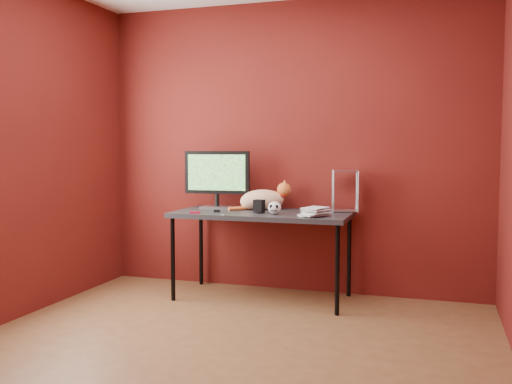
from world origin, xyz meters
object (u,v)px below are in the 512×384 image
(monitor, at_px, (217,176))
(book_stack, at_px, (309,164))
(speaker, at_px, (259,207))
(cat, at_px, (263,199))
(desk, at_px, (262,218))
(skull_mug, at_px, (275,208))

(monitor, bearing_deg, book_stack, -20.99)
(book_stack, bearing_deg, speaker, 175.16)
(monitor, bearing_deg, cat, 1.23)
(desk, relative_size, monitor, 2.51)
(skull_mug, xyz_separation_m, speaker, (-0.15, 0.06, -0.00))
(speaker, distance_m, book_stack, 0.57)
(desk, bearing_deg, monitor, 163.39)
(cat, relative_size, skull_mug, 4.43)
(speaker, bearing_deg, monitor, 163.57)
(desk, distance_m, book_stack, 0.65)
(cat, bearing_deg, skull_mug, -79.46)
(skull_mug, height_order, speaker, speaker)
(desk, bearing_deg, book_stack, -16.53)
(desk, height_order, speaker, speaker)
(monitor, distance_m, speaker, 0.58)
(cat, height_order, skull_mug, cat)
(monitor, xyz_separation_m, cat, (0.42, 0.04, -0.20))
(skull_mug, bearing_deg, cat, 112.52)
(desk, relative_size, skull_mug, 13.41)
(desk, xyz_separation_m, book_stack, (0.43, -0.13, 0.47))
(skull_mug, height_order, book_stack, book_stack)
(skull_mug, bearing_deg, desk, 126.63)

